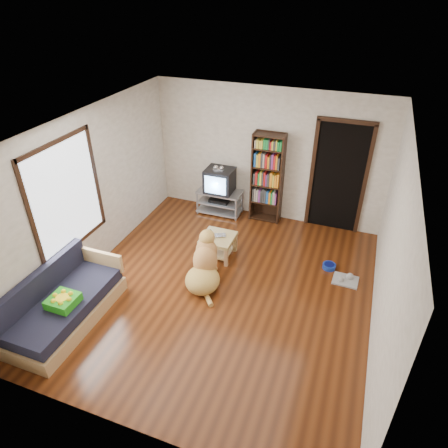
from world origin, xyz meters
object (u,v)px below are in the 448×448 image
(bookshelf, at_px, (267,174))
(sofa, at_px, (64,305))
(tv_stand, at_px, (220,201))
(dog, at_px, (204,266))
(grey_rag, at_px, (345,280))
(laptop, at_px, (217,237))
(dog_bowl, at_px, (329,266))
(green_cushion, at_px, (63,301))
(crt_tv, at_px, (220,180))
(coffee_table, at_px, (218,242))

(bookshelf, relative_size, sofa, 1.00)
(tv_stand, bearing_deg, bookshelf, 5.63)
(dog, bearing_deg, bookshelf, 80.64)
(grey_rag, bearing_deg, tv_stand, 153.22)
(laptop, relative_size, dog_bowl, 1.36)
(green_cushion, xyz_separation_m, bookshelf, (1.80, 3.83, 0.52))
(crt_tv, distance_m, coffee_table, 1.61)
(dog_bowl, distance_m, tv_stand, 2.67)
(bookshelf, height_order, dog, bookshelf)
(grey_rag, bearing_deg, bookshelf, 140.30)
(tv_stand, bearing_deg, sofa, -105.02)
(coffee_table, bearing_deg, dog_bowl, 9.35)
(tv_stand, height_order, coffee_table, tv_stand)
(tv_stand, xyz_separation_m, dog, (0.57, -2.19, 0.05))
(dog_bowl, distance_m, dog, 2.14)
(dog, bearing_deg, coffee_table, 94.63)
(green_cushion, relative_size, bookshelf, 0.20)
(crt_tv, bearing_deg, dog_bowl, -25.31)
(laptop, relative_size, tv_stand, 0.33)
(dog_bowl, relative_size, sofa, 0.12)
(laptop, xyz_separation_m, grey_rag, (2.20, 0.09, -0.40))
(dog_bowl, xyz_separation_m, coffee_table, (-1.90, -0.31, 0.24))
(coffee_table, bearing_deg, laptop, -90.00)
(grey_rag, xyz_separation_m, tv_stand, (-2.71, 1.37, 0.25))
(bookshelf, height_order, sofa, bookshelf)
(crt_tv, xyz_separation_m, dog, (0.57, -2.21, -0.42))
(sofa, bearing_deg, tv_stand, 74.98)
(tv_stand, bearing_deg, dog_bowl, -24.88)
(laptop, xyz_separation_m, crt_tv, (-0.51, 1.48, 0.33))
(laptop, bearing_deg, tv_stand, 83.64)
(tv_stand, relative_size, sofa, 0.50)
(bookshelf, bearing_deg, tv_stand, -174.37)
(green_cushion, bearing_deg, laptop, 59.11)
(bookshelf, bearing_deg, coffee_table, -105.99)
(laptop, bearing_deg, green_cushion, -146.61)
(laptop, distance_m, tv_stand, 1.55)
(tv_stand, xyz_separation_m, coffee_table, (0.51, -1.43, 0.01))
(green_cushion, distance_m, coffee_table, 2.69)
(green_cushion, height_order, tv_stand, green_cushion)
(grey_rag, height_order, sofa, sofa)
(laptop, height_order, sofa, sofa)
(dog_bowl, relative_size, crt_tv, 0.38)
(tv_stand, relative_size, crt_tv, 1.55)
(dog, bearing_deg, laptop, 94.82)
(grey_rag, distance_m, sofa, 4.33)
(dog_bowl, relative_size, dog, 0.22)
(green_cushion, xyz_separation_m, grey_rag, (3.56, 2.37, -0.47))
(tv_stand, bearing_deg, crt_tv, 90.00)
(grey_rag, relative_size, dog, 0.39)
(grey_rag, distance_m, dog, 2.31)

